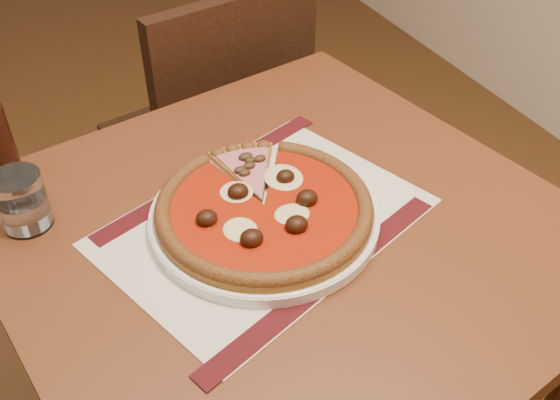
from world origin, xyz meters
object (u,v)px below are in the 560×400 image
object	(u,v)px
plate	(264,217)
water_glass	(22,201)
table	(285,270)
pizza	(264,207)
chair_far	(217,129)

from	to	relation	value
plate	water_glass	distance (m)	0.35
table	plate	xyz separation A→B (m)	(-0.03, 0.02, 0.11)
pizza	water_glass	bearing A→B (deg)	155.27
table	water_glass	world-z (taller)	water_glass
table	water_glass	bearing A→B (deg)	154.97
pizza	water_glass	xyz separation A→B (m)	(-0.32, 0.15, 0.01)
water_glass	table	bearing A→B (deg)	-25.03
chair_far	water_glass	bearing A→B (deg)	34.28
chair_far	water_glass	size ratio (longest dim) A/B	9.96
water_glass	plate	bearing A→B (deg)	-24.71
plate	pizza	size ratio (longest dim) A/B	1.06
chair_far	pizza	bearing A→B (deg)	65.31
table	plate	world-z (taller)	plate
chair_far	pizza	world-z (taller)	chair_far
table	chair_far	world-z (taller)	chair_far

